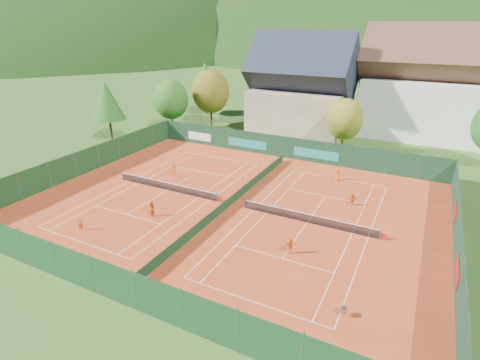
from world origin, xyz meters
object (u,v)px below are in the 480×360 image
object	(u,v)px
player_left_near	(80,224)
player_right_far_b	(352,199)
hotel_block_a	(432,90)
player_left_far	(174,170)
player_left_mid	(152,209)
chalet	(301,92)
player_right_near	(290,246)
player_right_far_a	(337,175)
ball_hopper	(344,309)

from	to	relation	value
player_left_near	player_right_far_b	world-z (taller)	player_right_far_b
hotel_block_a	player_left_far	bearing A→B (deg)	-128.58
player_left_far	player_left_mid	bearing A→B (deg)	128.44
chalet	player_right_near	bearing A→B (deg)	-72.33
player_left_near	player_right_far_a	world-z (taller)	player_right_far_a
chalet	ball_hopper	size ratio (longest dim) A/B	20.25
player_right_near	ball_hopper	bearing A→B (deg)	-91.14
player_left_far	player_right_near	world-z (taller)	player_left_far
hotel_block_a	player_left_far	world-z (taller)	hotel_block_a
chalet	player_right_far_b	bearing A→B (deg)	-60.37
player_right_near	player_right_far_a	xyz separation A→B (m)	(-0.29, 16.74, 0.01)
player_left_far	player_right_near	distance (m)	20.24
hotel_block_a	player_left_mid	xyz separation A→B (m)	(-21.52, -41.59, -6.61)
hotel_block_a	player_left_near	xyz separation A→B (m)	(-25.57, -46.43, -6.78)
chalet	player_left_mid	size ratio (longest dim) A/B	10.52
ball_hopper	player_left_far	xyz separation A→B (m)	(-23.47, 14.21, 0.19)
hotel_block_a	player_right_far_a	world-z (taller)	hotel_block_a
ball_hopper	player_left_far	distance (m)	27.43
player_left_mid	player_right_far_a	world-z (taller)	player_left_mid
chalet	player_left_far	size ratio (longest dim) A/B	10.81
player_left_far	player_right_far_a	world-z (taller)	player_left_far
chalet	player_left_near	size ratio (longest dim) A/B	13.55
player_left_mid	player_right_far_a	xyz separation A→B (m)	(13.53, 16.89, -0.04)
player_left_mid	player_right_far_b	distance (m)	19.85
player_left_mid	player_right_near	size ratio (longest dim) A/B	1.06
player_right_far_a	player_left_far	bearing A→B (deg)	23.99
player_left_mid	player_right_near	distance (m)	13.82
player_left_mid	player_left_far	distance (m)	10.21
hotel_block_a	player_right_far_a	size ratio (longest dim) A/B	14.75
hotel_block_a	player_right_far_a	distance (m)	26.80
player_left_near	player_right_near	size ratio (longest dim) A/B	0.82
player_right_far_a	chalet	bearing A→B (deg)	-58.69
chalet	player_right_near	world-z (taller)	chalet
player_left_mid	player_right_near	bearing A→B (deg)	13.03
player_left_far	player_right_far_a	bearing A→B (deg)	-142.96
player_right_far_a	player_right_far_b	world-z (taller)	player_right_far_a
player_left_near	player_left_mid	bearing A→B (deg)	6.21
ball_hopper	player_left_near	distance (m)	23.27
ball_hopper	player_left_near	xyz separation A→B (m)	(-23.27, 0.07, 0.04)
chalet	ball_hopper	distance (m)	44.23
hotel_block_a	player_right_far_a	bearing A→B (deg)	-107.94
ball_hopper	player_right_far_a	xyz separation A→B (m)	(-5.70, 21.81, 0.18)
hotel_block_a	player_right_far_b	xyz separation A→B (m)	(-5.11, -30.42, -6.74)
player_left_near	player_right_far_b	size ratio (longest dim) A/B	0.93
chalet	player_right_near	distance (m)	37.66
player_right_near	player_right_far_b	distance (m)	11.33
hotel_block_a	player_right_near	world-z (taller)	hotel_block_a
player_left_near	player_right_far_a	xyz separation A→B (m)	(17.57, 21.73, 0.13)
chalet	player_left_far	distance (m)	27.79
player_left_near	player_right_near	world-z (taller)	player_right_near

